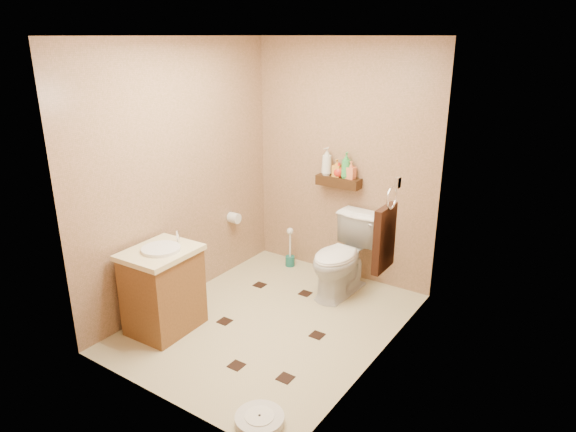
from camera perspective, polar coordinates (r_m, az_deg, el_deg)
The scene contains 19 objects.
ground at distance 4.65m, azimuth -1.87°, elevation -11.66°, with size 2.50×2.50×0.00m, color #BBAF89.
wall_back at distance 5.19m, azimuth 6.13°, elevation 5.93°, with size 2.00×0.04×2.40m, color #A0765B.
wall_front at distance 3.29m, azimuth -14.94°, elevation -2.70°, with size 2.00×0.04×2.40m, color #A0765B.
wall_left at distance 4.80m, azimuth -11.79°, elevation 4.51°, with size 0.04×2.50×2.40m, color #A0765B.
wall_right at distance 3.69m, azimuth 10.62°, elevation 0.06°, with size 0.04×2.50×2.40m, color #A0765B.
ceiling at distance 3.98m, azimuth -2.27°, elevation 19.38°, with size 2.00×2.50×0.02m, color white.
wall_shelf at distance 5.17m, azimuth 5.64°, elevation 3.82°, with size 0.46×0.14×0.10m, color #361E0E.
floor_accents at distance 4.59m, azimuth -1.81°, elevation -12.09°, with size 1.17×1.40×0.01m.
toilet at distance 4.99m, azimuth 6.05°, elevation -4.50°, with size 0.43×0.76×0.78m, color white.
vanity at distance 4.51m, azimuth -13.70°, elevation -7.85°, with size 0.52×0.62×0.85m.
bathroom_scale at distance 3.61m, azimuth -3.18°, elevation -21.66°, with size 0.42×0.42×0.07m.
toilet_brush at distance 5.63m, azimuth 0.23°, elevation -4.09°, with size 0.10×0.10×0.44m.
towel_ring at distance 4.03m, azimuth 10.72°, elevation -2.15°, with size 0.12×0.30×0.76m.
toilet_paper at distance 5.39m, azimuth -6.01°, elevation -0.20°, with size 0.12×0.11×0.12m.
bottle_a at distance 5.18m, azimuth 4.33°, elevation 6.08°, with size 0.11×0.11×0.28m, color silver.
bottle_b at distance 5.14m, azimuth 5.46°, elevation 5.34°, with size 0.08×0.08×0.18m, color orange.
bottle_c at distance 5.13m, azimuth 5.68°, elevation 5.13°, with size 0.11×0.11×0.14m, color red.
bottle_d at distance 5.08m, azimuth 6.48°, elevation 5.62°, with size 0.10×0.10×0.26m, color green.
bottle_e at distance 5.07m, azimuth 7.02°, elevation 5.09°, with size 0.08×0.08×0.18m, color #E5784C.
Camera 1 is at (2.35, -3.22, 2.41)m, focal length 32.00 mm.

